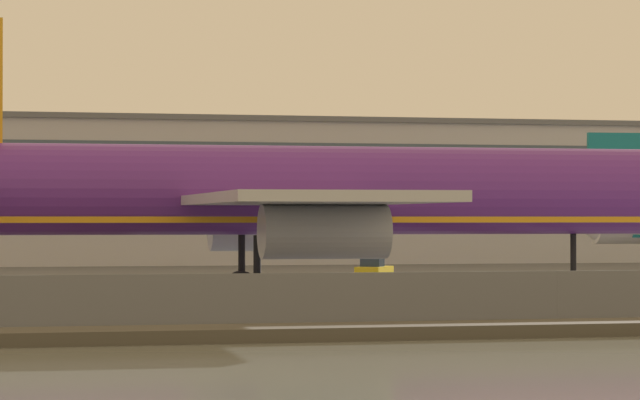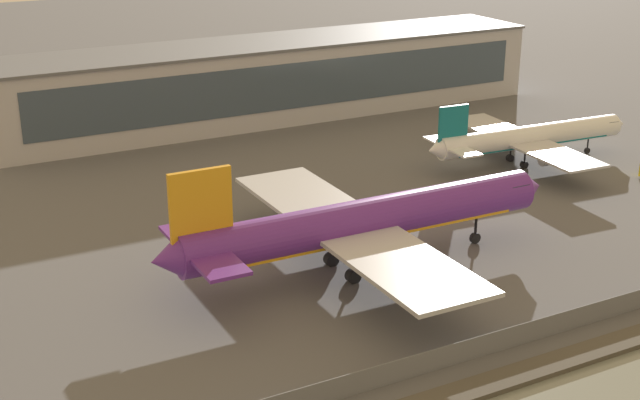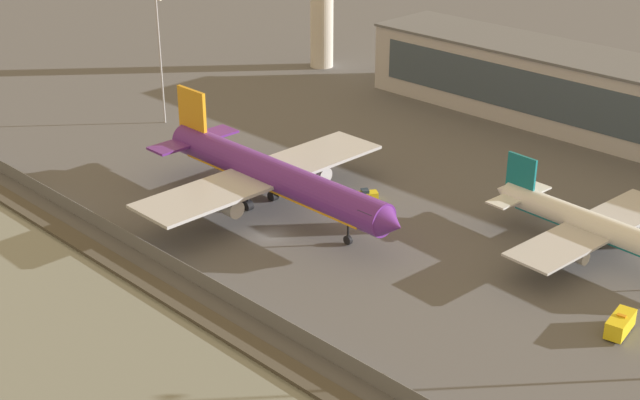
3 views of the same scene
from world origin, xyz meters
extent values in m
plane|color=#565659|center=(0.00, 0.00, 0.00)|extent=(500.00, 500.00, 0.00)
cube|color=#474238|center=(0.00, -20.50, 0.25)|extent=(320.00, 3.00, 0.50)
cube|color=slate|center=(0.00, -16.00, 1.12)|extent=(280.00, 0.08, 2.23)
cylinder|color=slate|center=(0.00, -16.00, 1.12)|extent=(0.10, 0.10, 2.23)
cylinder|color=#602889|center=(-5.79, 6.04, 5.89)|extent=(44.06, 5.19, 4.81)
cube|color=orange|center=(-5.79, 6.04, 4.57)|extent=(37.45, 4.17, 0.87)
cube|color=#B7BABF|center=(-7.90, 16.62, 5.29)|extent=(9.87, 21.21, 0.48)
cube|color=#B7BABF|center=(-8.09, -4.51, 5.29)|extent=(9.87, 21.21, 0.48)
cylinder|color=#B7BABF|center=(-6.60, 14.92, 3.73)|extent=(6.19, 2.70, 2.64)
cylinder|color=#B7BABF|center=(-6.75, -2.83, 3.73)|extent=(6.19, 2.70, 2.64)
cylinder|color=black|center=(9.61, 5.90, 2.08)|extent=(0.34, 0.34, 2.81)
cylinder|color=black|center=(9.61, 5.90, 0.67)|extent=(1.35, 0.54, 1.35)
cylinder|color=black|center=(-8.85, 8.59, 2.08)|extent=(0.38, 0.38, 2.81)
cylinder|color=black|center=(-8.85, 8.59, 0.67)|extent=(1.56, 1.09, 1.55)
cylinder|color=black|center=(-8.90, 3.54, 2.08)|extent=(0.38, 0.38, 2.81)
cylinder|color=black|center=(-8.90, 3.54, 0.67)|extent=(1.56, 1.09, 1.55)
cone|color=white|center=(19.51, 28.60, 4.21)|extent=(2.44, 3.24, 3.09)
cube|color=#14707A|center=(22.39, 28.41, 7.65)|extent=(4.87, 0.74, 5.84)
cube|color=white|center=(22.58, 31.25, 4.47)|extent=(3.61, 5.89, 0.27)
cube|color=white|center=(22.20, 25.57, 4.47)|extent=(3.61, 5.89, 0.27)
cube|color=yellow|center=(1.45, 18.94, 0.75)|extent=(3.08, 3.56, 1.11)
cube|color=#283847|center=(1.23, 18.60, 1.55)|extent=(1.68, 1.63, 0.50)
cylinder|color=black|center=(1.48, 17.74, 0.35)|extent=(0.56, 0.71, 0.70)
cylinder|color=black|center=(0.34, 18.47, 0.35)|extent=(0.56, 0.71, 0.70)
cylinder|color=black|center=(2.55, 19.40, 0.35)|extent=(0.56, 0.71, 0.70)
cylinder|color=black|center=(1.41, 20.14, 0.35)|extent=(0.56, 0.71, 0.70)
cube|color=#B2B2B7|center=(13.86, 71.51, 6.67)|extent=(100.67, 16.85, 13.34)
cube|color=#3D4C5B|center=(13.86, 63.01, 7.34)|extent=(92.62, 0.16, 8.01)
cube|color=#5B5E63|center=(13.86, 71.51, 13.59)|extent=(101.27, 17.45, 0.50)
camera|label=1|loc=(-22.92, -74.06, 4.41)|focal=85.00mm
camera|label=2|loc=(-54.03, -72.96, 42.60)|focal=50.00mm
camera|label=3|loc=(85.02, -75.07, 57.32)|focal=50.00mm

